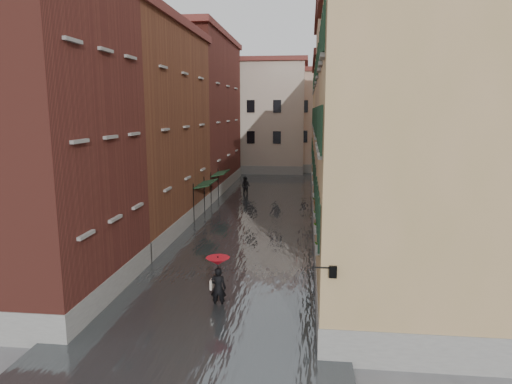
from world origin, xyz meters
The scene contains 16 objects.
ground centered at (0.00, 0.00, 0.00)m, with size 120.00×120.00×0.00m, color #5A5A5C.
floodwater centered at (0.00, 13.00, 0.10)m, with size 10.00×60.00×0.20m, color #484D50.
building_left_near centered at (-7.00, -2.00, 6.50)m, with size 6.00×8.00×13.00m, color maroon.
building_left_mid centered at (-7.00, 9.00, 6.25)m, with size 6.00×14.00×12.50m, color brown.
building_left_far centered at (-7.00, 24.00, 7.00)m, with size 6.00×16.00×14.00m, color maroon.
building_right_near centered at (7.00, -2.00, 5.75)m, with size 6.00×8.00×11.50m, color #A48954.
building_right_mid centered at (7.00, 9.00, 6.50)m, with size 6.00×14.00×13.00m, color tan.
building_right_far centered at (7.00, 24.00, 5.75)m, with size 6.00×16.00×11.50m, color #A48954.
building_end_cream centered at (-3.00, 38.00, 6.50)m, with size 12.00×9.00×13.00m, color #C0AF99.
building_end_pink centered at (6.00, 40.00, 6.00)m, with size 10.00×9.00×12.00m, color tan.
awning_near centered at (-3.48, 11.95, 2.47)m, with size 1.09×3.22×2.80m.
awning_far centered at (-3.49, 17.34, 2.47)m, with size 1.09×3.01×2.80m.
wall_lantern centered at (4.33, -6.00, 3.01)m, with size 0.71×0.22×0.35m.
window_planters centered at (4.12, -0.66, 3.51)m, with size 0.59×8.43×0.84m.
pedestrian_main centered at (0.22, -2.37, 1.25)m, with size 0.95×0.95×2.06m.
pedestrian_far centered at (-1.90, 20.97, 0.88)m, with size 0.86×0.67×1.77m, color black.
Camera 1 is at (3.56, -18.73, 7.60)m, focal length 32.00 mm.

